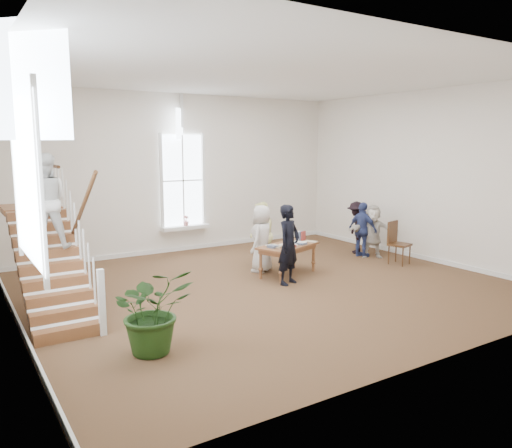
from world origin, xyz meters
TOP-DOWN VIEW (x-y plane):
  - ground at (0.00, 0.00)m, footprint 10.00×10.00m
  - room_shell at (-0.00, 4.39)m, footprint 10.49×10.00m
  - staircase at (-4.34, 0.75)m, footprint 1.10×4.10m
  - library_table at (0.92, 0.54)m, footprint 1.73×1.25m
  - police_officer at (0.48, -0.10)m, footprint 0.76×0.64m
  - elderly_woman at (0.58, 1.15)m, footprint 0.95×0.88m
  - person_yellow at (0.88, 1.65)m, footprint 0.99×1.01m
  - woman_cluster_a at (3.81, 1.03)m, footprint 0.53×0.94m
  - woman_cluster_b at (4.00, 1.48)m, footprint 0.99×1.10m
  - woman_cluster_c at (4.00, 0.83)m, footprint 1.32×1.17m
  - floor_plant at (-3.40, -2.04)m, footprint 1.26×1.11m
  - side_chair at (3.98, -0.04)m, footprint 0.59×0.59m

SIDE VIEW (x-z plane):
  - ground at x=0.00m, z-range 0.00..0.00m
  - room_shell at x=0.00m, z-range -4.60..5.40m
  - side_chair at x=3.98m, z-range 0.07..1.19m
  - library_table at x=0.92m, z-range 0.25..1.05m
  - floor_plant at x=-3.40m, z-range 0.00..1.30m
  - woman_cluster_c at x=4.00m, z-range 0.00..1.45m
  - woman_cluster_b at x=4.00m, z-range 0.00..1.48m
  - woman_cluster_a at x=3.81m, z-range 0.00..1.52m
  - elderly_woman at x=0.58m, z-range 0.00..1.63m
  - person_yellow at x=0.88m, z-range 0.00..1.64m
  - police_officer at x=0.48m, z-range 0.00..1.78m
  - staircase at x=-4.34m, z-range 0.16..3.08m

